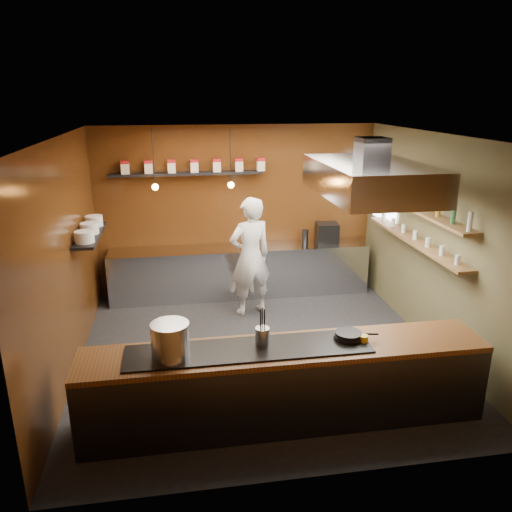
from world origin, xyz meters
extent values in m
plane|color=black|center=(0.00, 0.00, 0.00)|extent=(5.00, 5.00, 0.00)
plane|color=#3F1A0B|center=(0.00, 2.50, 1.50)|extent=(5.00, 0.00, 5.00)
plane|color=#3F1A0B|center=(-2.50, 0.00, 1.50)|extent=(0.00, 5.00, 5.00)
plane|color=brown|center=(2.50, 0.00, 1.50)|extent=(0.00, 5.00, 5.00)
plane|color=silver|center=(0.00, 0.00, 3.00)|extent=(5.00, 5.00, 0.00)
plane|color=white|center=(2.45, 1.70, 1.90)|extent=(0.00, 1.00, 1.00)
cube|color=silver|center=(0.00, 2.17, 0.45)|extent=(4.60, 0.65, 0.90)
cube|color=#38383D|center=(0.00, -1.60, 0.43)|extent=(4.40, 0.70, 0.86)
cube|color=brown|center=(0.00, -1.60, 0.89)|extent=(4.40, 0.72, 0.06)
cube|color=black|center=(-0.40, -1.60, 0.93)|extent=(2.60, 0.55, 0.02)
cube|color=black|center=(-0.90, 2.36, 2.20)|extent=(2.60, 0.26, 0.04)
cube|color=black|center=(-2.34, 1.00, 1.55)|extent=(0.30, 1.40, 0.04)
cube|color=brown|center=(2.34, 0.30, 1.92)|extent=(0.26, 2.80, 0.04)
cube|color=brown|center=(2.34, 0.30, 1.45)|extent=(0.26, 2.80, 0.04)
cube|color=#38383D|center=(1.30, -0.40, 2.85)|extent=(0.35, 0.35, 0.30)
cube|color=silver|center=(1.30, -0.40, 2.50)|extent=(1.20, 2.00, 0.40)
cube|color=white|center=(1.30, -0.40, 2.29)|extent=(1.00, 1.80, 0.02)
cylinder|color=black|center=(-1.40, 1.70, 2.55)|extent=(0.01, 0.01, 0.90)
sphere|color=orange|center=(-1.40, 1.70, 2.10)|extent=(0.10, 0.10, 0.10)
cylinder|color=black|center=(-0.20, 1.70, 2.55)|extent=(0.01, 0.01, 0.90)
sphere|color=orange|center=(-0.20, 1.70, 2.10)|extent=(0.10, 0.10, 0.10)
cube|color=beige|center=(-1.90, 2.36, 2.31)|extent=(0.13, 0.13, 0.17)
cube|color=#AF151A|center=(-1.90, 2.36, 2.42)|extent=(0.13, 0.13, 0.05)
cube|color=beige|center=(-1.52, 2.36, 2.31)|extent=(0.13, 0.13, 0.17)
cube|color=#AF151A|center=(-1.52, 2.36, 2.42)|extent=(0.13, 0.13, 0.05)
cube|color=beige|center=(-1.13, 2.36, 2.31)|extent=(0.13, 0.13, 0.17)
cube|color=#AF151A|center=(-1.13, 2.36, 2.42)|extent=(0.13, 0.13, 0.05)
cube|color=beige|center=(-0.75, 2.36, 2.31)|extent=(0.13, 0.13, 0.17)
cube|color=#AF151A|center=(-0.75, 2.36, 2.42)|extent=(0.14, 0.13, 0.05)
cube|color=beige|center=(-0.37, 2.36, 2.31)|extent=(0.13, 0.13, 0.17)
cube|color=#AF151A|center=(-0.37, 2.36, 2.42)|extent=(0.14, 0.13, 0.05)
cube|color=beige|center=(0.02, 2.36, 2.31)|extent=(0.13, 0.13, 0.17)
cube|color=#AF151A|center=(0.02, 2.36, 2.42)|extent=(0.14, 0.13, 0.05)
cube|color=beige|center=(0.40, 2.36, 2.31)|extent=(0.13, 0.13, 0.17)
cube|color=#AF151A|center=(0.40, 2.36, 2.42)|extent=(0.14, 0.13, 0.05)
cylinder|color=white|center=(-2.34, 0.55, 1.65)|extent=(0.26, 0.26, 0.16)
cylinder|color=white|center=(-2.34, 1.00, 1.65)|extent=(0.26, 0.26, 0.16)
cylinder|color=white|center=(-2.34, 1.45, 1.65)|extent=(0.26, 0.26, 0.16)
cylinder|color=silver|center=(2.34, -1.00, 2.06)|extent=(0.06, 0.06, 0.24)
cylinder|color=#2D5933|center=(2.34, -0.63, 2.06)|extent=(0.06, 0.06, 0.24)
cylinder|color=#8C601E|center=(2.34, -0.26, 2.06)|extent=(0.06, 0.06, 0.24)
cylinder|color=silver|center=(2.34, 0.11, 2.06)|extent=(0.06, 0.06, 0.24)
cylinder|color=#2D5933|center=(2.34, 0.49, 2.06)|extent=(0.06, 0.06, 0.24)
cylinder|color=#8C601E|center=(2.34, 0.86, 2.06)|extent=(0.06, 0.06, 0.24)
cylinder|color=silver|center=(2.34, 1.23, 2.06)|extent=(0.06, 0.06, 0.24)
cylinder|color=#2D5933|center=(2.34, 1.60, 2.06)|extent=(0.06, 0.06, 0.24)
cylinder|color=silver|center=(2.34, -0.85, 1.53)|extent=(0.07, 0.07, 0.13)
cylinder|color=silver|center=(2.34, -0.47, 1.53)|extent=(0.07, 0.07, 0.13)
cylinder|color=silver|center=(2.34, -0.08, 1.53)|extent=(0.07, 0.07, 0.13)
cylinder|color=silver|center=(2.34, 0.30, 1.53)|extent=(0.07, 0.07, 0.13)
cylinder|color=silver|center=(2.34, 0.68, 1.53)|extent=(0.07, 0.07, 0.13)
cylinder|color=silver|center=(2.34, 1.07, 1.53)|extent=(0.07, 0.07, 0.13)
cylinder|color=silver|center=(2.34, 1.45, 1.53)|extent=(0.07, 0.07, 0.13)
cylinder|color=#BABCC1|center=(-1.21, -1.66, 1.13)|extent=(0.47, 0.47, 0.38)
cylinder|color=silver|center=(-1.24, -1.60, 1.09)|extent=(0.37, 0.37, 0.30)
cylinder|color=#B3B5BA|center=(-0.25, -1.54, 1.04)|extent=(0.17, 0.17, 0.20)
cylinder|color=black|center=(0.71, -1.55, 0.96)|extent=(0.31, 0.31, 0.04)
cylinder|color=black|center=(0.71, -1.55, 1.00)|extent=(0.29, 0.29, 0.04)
cylinder|color=black|center=(0.94, -1.60, 1.00)|extent=(0.18, 0.06, 0.02)
cylinder|color=gold|center=(0.85, -1.64, 0.97)|extent=(0.11, 0.11, 0.09)
cube|color=black|center=(1.59, 2.14, 1.09)|extent=(0.41, 0.39, 0.38)
imported|color=white|center=(0.06, 1.34, 0.98)|extent=(0.82, 0.66, 1.97)
camera|label=1|loc=(-1.08, -6.25, 3.50)|focal=35.00mm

